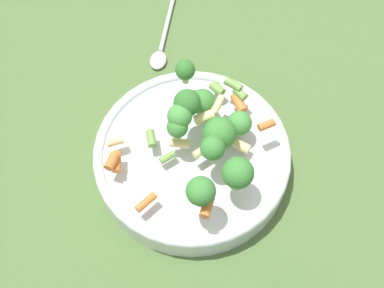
% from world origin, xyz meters
% --- Properties ---
extents(ground_plane, '(3.00, 3.00, 0.00)m').
position_xyz_m(ground_plane, '(0.00, 0.00, 0.00)').
color(ground_plane, '#4C6B38').
extents(bowl, '(0.27, 0.27, 0.05)m').
position_xyz_m(bowl, '(0.00, 0.00, 0.02)').
color(bowl, silver).
rests_on(bowl, ground_plane).
extents(pasta_salad, '(0.22, 0.19, 0.08)m').
position_xyz_m(pasta_salad, '(0.01, -0.01, 0.09)').
color(pasta_salad, '#8CB766').
rests_on(pasta_salad, bowl).
extents(spoon, '(0.16, 0.12, 0.01)m').
position_xyz_m(spoon, '(0.12, 0.19, 0.01)').
color(spoon, silver).
rests_on(spoon, ground_plane).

